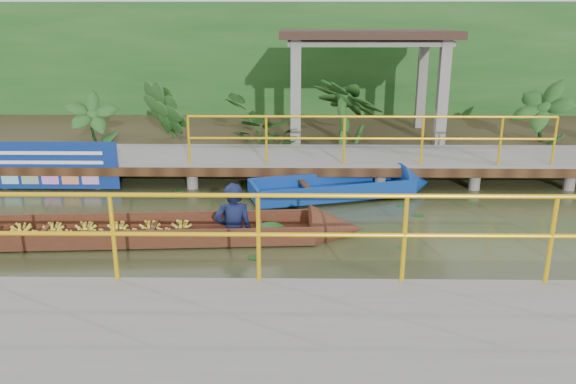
{
  "coord_description": "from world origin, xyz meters",
  "views": [
    {
      "loc": [
        1.2,
        -8.78,
        3.45
      ],
      "look_at": [
        1.07,
        0.5,
        0.6
      ],
      "focal_mm": 35.0,
      "sensor_mm": 36.0,
      "label": 1
    }
  ],
  "objects": [
    {
      "name": "vendor_boat",
      "position": [
        -1.61,
        -0.26,
        0.27
      ],
      "size": [
        8.69,
        1.42,
        2.11
      ],
      "rotation": [
        0.0,
        0.0,
        0.07
      ],
      "color": "#3C1610",
      "rests_on": "ground"
    },
    {
      "name": "foliage_backdrop",
      "position": [
        0.0,
        10.0,
        2.0
      ],
      "size": [
        30.0,
        0.8,
        4.0
      ],
      "primitive_type": "cube",
      "color": "#164315",
      "rests_on": "ground"
    },
    {
      "name": "moored_blue_boat",
      "position": [
        2.82,
        2.31,
        0.16
      ],
      "size": [
        3.9,
        1.97,
        0.9
      ],
      "rotation": [
        0.0,
        0.0,
        0.28
      ],
      "color": "navy",
      "rests_on": "ground"
    },
    {
      "name": "ground",
      "position": [
        0.0,
        0.0,
        0.0
      ],
      "size": [
        80.0,
        80.0,
        0.0
      ],
      "primitive_type": "plane",
      "color": "#2D341A",
      "rests_on": "ground"
    },
    {
      "name": "blue_banner",
      "position": [
        -4.11,
        2.48,
        0.56
      ],
      "size": [
        3.24,
        0.04,
        1.01
      ],
      "color": "navy",
      "rests_on": "ground"
    },
    {
      "name": "pavilion",
      "position": [
        3.0,
        6.3,
        2.82
      ],
      "size": [
        4.4,
        3.0,
        3.0
      ],
      "color": "slate",
      "rests_on": "ground"
    },
    {
      "name": "far_dock",
      "position": [
        0.02,
        3.43,
        0.48
      ],
      "size": [
        16.0,
        2.06,
        1.66
      ],
      "color": "slate",
      "rests_on": "ground"
    },
    {
      "name": "near_dock",
      "position": [
        1.0,
        -4.2,
        0.3
      ],
      "size": [
        18.0,
        2.4,
        1.73
      ],
      "color": "slate",
      "rests_on": "ground"
    },
    {
      "name": "tropical_plants",
      "position": [
        2.25,
        5.3,
        1.09
      ],
      "size": [
        14.02,
        1.02,
        1.28
      ],
      "color": "#164315",
      "rests_on": "ground"
    },
    {
      "name": "land_strip",
      "position": [
        0.0,
        7.5,
        0.23
      ],
      "size": [
        30.0,
        8.0,
        0.45
      ],
      "primitive_type": "cube",
      "color": "#2F2817",
      "rests_on": "ground"
    }
  ]
}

